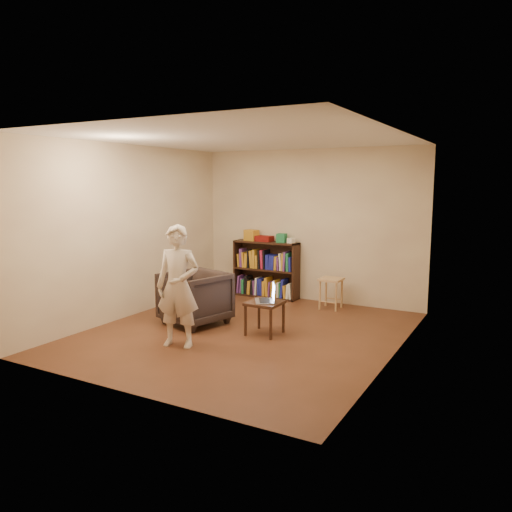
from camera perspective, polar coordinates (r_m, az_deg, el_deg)
The scene contains 15 objects.
floor at distance 6.89m, azimuth -1.30°, elevation -8.78°, with size 4.50×4.50×0.00m, color #4C2A18.
ceiling at distance 6.61m, azimuth -1.38°, elevation 13.29°, with size 4.50×4.50×0.00m, color silver.
wall_back at distance 8.64m, azimuth 6.19°, elevation 3.46°, with size 4.00×4.00×0.00m, color beige.
wall_left at distance 7.82m, azimuth -14.13°, elevation 2.74°, with size 4.50×4.50×0.00m, color beige.
wall_right at distance 5.89m, azimuth 15.74°, elevation 0.91°, with size 4.50×4.50×0.00m, color beige.
bookshelf at distance 8.93m, azimuth 1.20°, elevation -1.90°, with size 1.20×0.30×1.00m.
box_yellow at distance 8.99m, azimuth -0.52°, elevation 2.39°, with size 0.23×0.17×0.19m, color #C28922.
red_cloth at distance 8.87m, azimuth 0.96°, elevation 2.00°, with size 0.29×0.21×0.10m, color maroon.
box_green at distance 8.72m, azimuth 2.95°, elevation 2.07°, with size 0.15×0.15×0.15m, color #1F7745.
box_white at distance 8.64m, azimuth 4.03°, elevation 1.77°, with size 0.11×0.11×0.08m, color white.
stool at distance 8.17m, azimuth 8.58°, elevation -3.20°, with size 0.35×0.35×0.51m.
armchair at distance 7.28m, azimuth -7.02°, elevation -4.77°, with size 0.82×0.84×0.77m, color #2C211D.
side_table at distance 6.75m, azimuth 0.99°, elevation -5.86°, with size 0.44×0.44×0.45m.
laptop at distance 6.71m, azimuth 1.40°, elevation -4.74°, with size 0.40×0.43×0.26m.
person at distance 6.25m, azimuth -8.90°, elevation -3.44°, with size 0.56×0.37×1.53m, color beige.
Camera 1 is at (3.31, -5.69, 2.03)m, focal length 35.00 mm.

